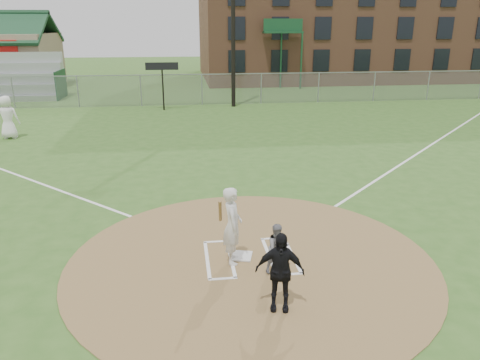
{
  "coord_description": "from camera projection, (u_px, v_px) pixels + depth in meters",
  "views": [
    {
      "loc": [
        -1.47,
        -9.5,
        5.2
      ],
      "look_at": [
        0.0,
        2.0,
        1.3
      ],
      "focal_mm": 35.0,
      "sensor_mm": 36.0,
      "label": 1
    }
  ],
  "objects": [
    {
      "name": "ground",
      "position": [
        251.0,
        261.0,
        10.77
      ],
      "size": [
        140.0,
        140.0,
        0.0
      ],
      "primitive_type": "plane",
      "color": "#325B1F",
      "rests_on": "ground"
    },
    {
      "name": "dirt_circle",
      "position": [
        251.0,
        260.0,
        10.76
      ],
      "size": [
        8.4,
        8.4,
        0.02
      ],
      "primitive_type": "cylinder",
      "color": "olive",
      "rests_on": "ground"
    },
    {
      "name": "home_plate",
      "position": [
        241.0,
        256.0,
        10.92
      ],
      "size": [
        0.61,
        0.61,
        0.03
      ],
      "primitive_type": "cube",
      "rotation": [
        0.0,
        0.0,
        -0.26
      ],
      "color": "silver",
      "rests_on": "dirt_circle"
    },
    {
      "name": "foul_line_first",
      "position": [
        425.0,
        149.0,
        20.31
      ],
      "size": [
        17.04,
        17.04,
        0.01
      ],
      "primitive_type": "cube",
      "rotation": [
        0.0,
        0.0,
        -0.79
      ],
      "color": "white",
      "rests_on": "ground"
    },
    {
      "name": "catcher",
      "position": [
        278.0,
        248.0,
        10.1
      ],
      "size": [
        0.66,
        0.59,
        1.12
      ],
      "primitive_type": "imported",
      "rotation": [
        0.0,
        0.0,
        0.36
      ],
      "color": "slate",
      "rests_on": "dirt_circle"
    },
    {
      "name": "umpire",
      "position": [
        280.0,
        272.0,
        8.71
      ],
      "size": [
        0.98,
        0.58,
        1.57
      ],
      "primitive_type": "imported",
      "rotation": [
        0.0,
        0.0,
        -0.23
      ],
      "color": "black",
      "rests_on": "dirt_circle"
    },
    {
      "name": "ondeck_player",
      "position": [
        7.0,
        117.0,
        21.92
      ],
      "size": [
        1.0,
        0.66,
        2.02
      ],
      "primitive_type": "imported",
      "rotation": [
        0.0,
        0.0,
        3.12
      ],
      "color": "white",
      "rests_on": "ground"
    },
    {
      "name": "batters_boxes",
      "position": [
        250.0,
        257.0,
        10.9
      ],
      "size": [
        2.08,
        1.88,
        0.01
      ],
      "color": "white",
      "rests_on": "dirt_circle"
    },
    {
      "name": "batter_at_plate",
      "position": [
        232.0,
        225.0,
        10.41
      ],
      "size": [
        0.6,
        1.04,
        1.79
      ],
      "color": "silver",
      "rests_on": "dirt_circle"
    },
    {
      "name": "outfield_fence",
      "position": [
        202.0,
        89.0,
        31.13
      ],
      "size": [
        56.08,
        0.08,
        2.03
      ],
      "color": "slate",
      "rests_on": "ground"
    },
    {
      "name": "bleachers",
      "position": [
        16.0,
        76.0,
        33.33
      ],
      "size": [
        6.08,
        3.2,
        3.2
      ],
      "color": "#B7BABF",
      "rests_on": "ground"
    },
    {
      "name": "scoreboard_sign",
      "position": [
        162.0,
        71.0,
        28.7
      ],
      "size": [
        2.0,
        0.1,
        2.93
      ],
      "color": "black",
      "rests_on": "ground"
    }
  ]
}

